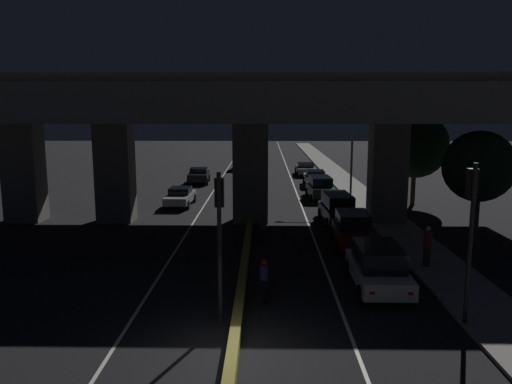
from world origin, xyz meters
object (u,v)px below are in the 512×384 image
at_px(street_lamp, 348,137).
at_px(car_dark_green_fourth, 320,187).
at_px(car_silver_fifth, 315,178).
at_px(motorcycle_blue_filtering_mid, 263,228).
at_px(car_silver_lead_oncoming, 180,196).
at_px(traffic_light_left_of_median, 219,221).
at_px(traffic_light_right_of_median, 471,216).
at_px(car_dark_green_third_oncoming, 242,162).
at_px(motorcycle_black_filtering_near, 264,281).
at_px(pedestrian_on_sidewalk, 427,246).
at_px(car_dark_red_second, 353,229).
at_px(car_grey_sixth, 305,169).
at_px(car_black_second_oncoming, 199,175).
at_px(car_white_lead, 378,266).
at_px(car_dark_blue_third, 337,207).

relative_size(street_lamp, car_dark_green_fourth, 1.72).
distance_m(car_silver_fifth, motorcycle_blue_filtering_mid, 19.99).
bearing_deg(car_silver_lead_oncoming, traffic_light_left_of_median, 14.55).
height_order(traffic_light_right_of_median, car_dark_green_third_oncoming, traffic_light_right_of_median).
bearing_deg(motorcycle_black_filtering_near, pedestrian_on_sidewalk, -64.09).
xyz_separation_m(car_dark_red_second, car_grey_sixth, (-0.13, 28.71, -0.24)).
relative_size(traffic_light_right_of_median, motorcycle_black_filtering_near, 2.70).
height_order(car_dark_red_second, car_dark_green_third_oncoming, car_dark_red_second).
height_order(traffic_light_right_of_median, motorcycle_black_filtering_near, traffic_light_right_of_median).
relative_size(car_black_second_oncoming, pedestrian_on_sidewalk, 2.28).
bearing_deg(motorcycle_blue_filtering_mid, traffic_light_left_of_median, 172.42).
distance_m(traffic_light_left_of_median, motorcycle_black_filtering_near, 3.94).
xyz_separation_m(traffic_light_left_of_median, motorcycle_black_filtering_near, (1.43, 2.34, -2.83)).
xyz_separation_m(traffic_light_left_of_median, street_lamp, (8.15, 24.98, 1.39)).
bearing_deg(car_silver_fifth, car_white_lead, 179.89).
distance_m(car_dark_blue_third, car_dark_green_fourth, 8.47).
height_order(car_dark_green_fourth, car_silver_fifth, car_dark_green_fourth).
relative_size(car_white_lead, motorcycle_blue_filtering_mid, 2.47).
relative_size(traffic_light_right_of_median, car_silver_lead_oncoming, 1.23).
height_order(car_silver_lead_oncoming, pedestrian_on_sidewalk, pedestrian_on_sidewalk).
xyz_separation_m(car_silver_lead_oncoming, motorcycle_blue_filtering_mid, (6.14, -9.55, -0.07)).
bearing_deg(street_lamp, car_dark_green_third_oncoming, 117.33).
bearing_deg(traffic_light_right_of_median, car_black_second_oncoming, 112.05).
height_order(street_lamp, car_black_second_oncoming, street_lamp).
bearing_deg(car_grey_sixth, car_black_second_oncoming, 119.08).
bearing_deg(car_grey_sixth, traffic_light_left_of_median, 170.24).
distance_m(car_black_second_oncoming, motorcycle_black_filtering_near, 30.16).
bearing_deg(car_dark_green_fourth, motorcycle_blue_filtering_mid, 158.27).
distance_m(car_silver_lead_oncoming, pedestrian_on_sidewalk, 19.82).
bearing_deg(traffic_light_right_of_median, traffic_light_left_of_median, 179.98).
bearing_deg(street_lamp, car_grey_sixth, 100.12).
distance_m(traffic_light_right_of_median, motorcycle_blue_filtering_mid, 13.14).
bearing_deg(car_black_second_oncoming, car_white_lead, 18.36).
bearing_deg(car_dark_blue_third, traffic_light_right_of_median, -175.35).
bearing_deg(car_dark_green_fourth, car_white_lead, 177.79).
bearing_deg(car_dark_green_fourth, car_silver_lead_oncoming, 104.70).
xyz_separation_m(traffic_light_left_of_median, car_dark_green_third_oncoming, (-1.23, 43.14, -2.52)).
bearing_deg(car_silver_fifth, motorcycle_black_filtering_near, 170.84).
xyz_separation_m(car_dark_red_second, car_black_second_oncoming, (-10.85, 22.48, -0.18)).
relative_size(car_grey_sixth, pedestrian_on_sidewalk, 2.53).
xyz_separation_m(car_dark_green_fourth, motorcycle_blue_filtering_mid, (-4.51, -12.81, -0.28)).
height_order(car_white_lead, car_dark_green_fourth, car_white_lead).
distance_m(car_white_lead, car_silver_lead_oncoming, 20.22).
distance_m(car_dark_green_fourth, motorcycle_blue_filtering_mid, 13.59).
xyz_separation_m(car_dark_green_third_oncoming, motorcycle_blue_filtering_mid, (2.58, -32.22, -0.31)).
distance_m(car_white_lead, car_dark_green_fourth, 20.42).
bearing_deg(street_lamp, car_dark_red_second, -98.01).
bearing_deg(car_silver_lead_oncoming, car_dark_red_second, 45.37).
bearing_deg(car_silver_lead_oncoming, motorcycle_blue_filtering_mid, 34.11).
distance_m(traffic_light_left_of_median, car_dark_blue_third, 16.60).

